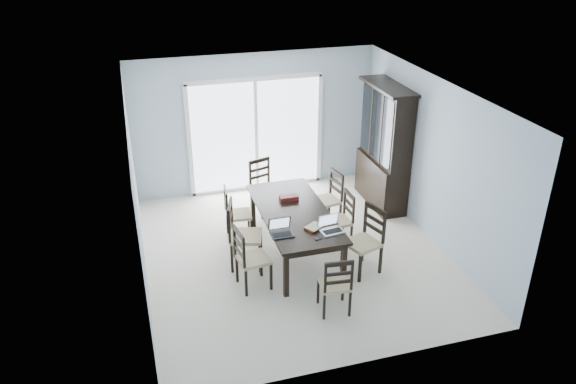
# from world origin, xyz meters

# --- Properties ---
(floor) EXTENTS (5.00, 5.00, 0.00)m
(floor) POSITION_xyz_m (0.00, 0.00, 0.00)
(floor) COLOR beige
(floor) RESTS_ON ground
(ceiling) EXTENTS (5.00, 5.00, 0.00)m
(ceiling) POSITION_xyz_m (0.00, 0.00, 2.60)
(ceiling) COLOR white
(ceiling) RESTS_ON back_wall
(back_wall) EXTENTS (4.50, 0.02, 2.60)m
(back_wall) POSITION_xyz_m (0.00, 2.50, 1.30)
(back_wall) COLOR #A5B6C5
(back_wall) RESTS_ON floor
(wall_left) EXTENTS (0.02, 5.00, 2.60)m
(wall_left) POSITION_xyz_m (-2.25, 0.00, 1.30)
(wall_left) COLOR #A5B6C5
(wall_left) RESTS_ON floor
(wall_right) EXTENTS (0.02, 5.00, 2.60)m
(wall_right) POSITION_xyz_m (2.25, 0.00, 1.30)
(wall_right) COLOR #A5B6C5
(wall_right) RESTS_ON floor
(balcony) EXTENTS (4.50, 2.00, 0.10)m
(balcony) POSITION_xyz_m (0.00, 3.50, -0.05)
(balcony) COLOR gray
(balcony) RESTS_ON ground
(railing) EXTENTS (4.50, 0.06, 1.10)m
(railing) POSITION_xyz_m (0.00, 4.50, 0.55)
(railing) COLOR #99999E
(railing) RESTS_ON balcony
(dining_table) EXTENTS (1.00, 2.20, 0.75)m
(dining_table) POSITION_xyz_m (0.00, 0.00, 0.67)
(dining_table) COLOR black
(dining_table) RESTS_ON floor
(china_hutch) EXTENTS (0.50, 1.38, 2.20)m
(china_hutch) POSITION_xyz_m (2.02, 1.25, 1.07)
(china_hutch) COLOR black
(china_hutch) RESTS_ON floor
(sliding_door) EXTENTS (2.52, 0.05, 2.18)m
(sliding_door) POSITION_xyz_m (0.00, 2.48, 1.09)
(sliding_door) COLOR silver
(sliding_door) RESTS_ON floor
(chair_left_near) EXTENTS (0.48, 0.47, 1.09)m
(chair_left_near) POSITION_xyz_m (-0.89, -0.66, 0.58)
(chair_left_near) COLOR black
(chair_left_near) RESTS_ON floor
(chair_left_mid) EXTENTS (0.57, 0.56, 1.21)m
(chair_left_mid) POSITION_xyz_m (-0.87, -0.06, 0.64)
(chair_left_mid) COLOR black
(chair_left_mid) RESTS_ON floor
(chair_left_far) EXTENTS (0.43, 0.42, 1.04)m
(chair_left_far) POSITION_xyz_m (-0.81, 0.73, 0.55)
(chair_left_far) COLOR black
(chair_left_far) RESTS_ON floor
(chair_right_near) EXTENTS (0.57, 0.56, 1.17)m
(chair_right_near) POSITION_xyz_m (0.90, -0.70, 0.62)
(chair_right_near) COLOR black
(chair_right_near) RESTS_ON floor
(chair_right_mid) EXTENTS (0.41, 0.40, 1.03)m
(chair_right_mid) POSITION_xyz_m (0.82, 0.09, 0.54)
(chair_right_mid) COLOR black
(chair_right_mid) RESTS_ON floor
(chair_right_far) EXTENTS (0.49, 0.48, 1.09)m
(chair_right_far) POSITION_xyz_m (0.87, 0.78, 0.58)
(chair_right_far) COLOR black
(chair_right_far) RESTS_ON floor
(chair_end_near) EXTENTS (0.42, 0.43, 1.01)m
(chair_end_near) POSITION_xyz_m (0.09, -1.55, 0.54)
(chair_end_near) COLOR black
(chair_end_near) RESTS_ON floor
(chair_end_far) EXTENTS (0.52, 0.53, 1.10)m
(chair_end_far) POSITION_xyz_m (-0.11, 1.55, 0.58)
(chair_end_far) COLOR black
(chair_end_far) RESTS_ON floor
(laptop_dark) EXTENTS (0.32, 0.22, 0.22)m
(laptop_dark) POSITION_xyz_m (-0.37, -0.62, 0.80)
(laptop_dark) COLOR black
(laptop_dark) RESTS_ON dining_table
(laptop_silver) EXTENTS (0.35, 0.26, 0.22)m
(laptop_silver) POSITION_xyz_m (0.33, -0.73, 0.80)
(laptop_silver) COLOR #B6B6B8
(laptop_silver) RESTS_ON dining_table
(book_stack) EXTENTS (0.30, 0.28, 0.04)m
(book_stack) POSITION_xyz_m (0.11, -0.57, 0.77)
(book_stack) COLOR #992E13
(book_stack) RESTS_ON dining_table
(cell_phone) EXTENTS (0.11, 0.07, 0.01)m
(cell_phone) POSITION_xyz_m (0.08, -0.87, 0.76)
(cell_phone) COLOR black
(cell_phone) RESTS_ON dining_table
(game_box) EXTENTS (0.29, 0.15, 0.07)m
(game_box) POSITION_xyz_m (0.02, 0.39, 0.79)
(game_box) COLOR #430D0E
(game_box) RESTS_ON dining_table
(hot_tub) EXTENTS (1.81, 1.65, 0.87)m
(hot_tub) POSITION_xyz_m (-0.27, 3.44, 0.44)
(hot_tub) COLOR brown
(hot_tub) RESTS_ON balcony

